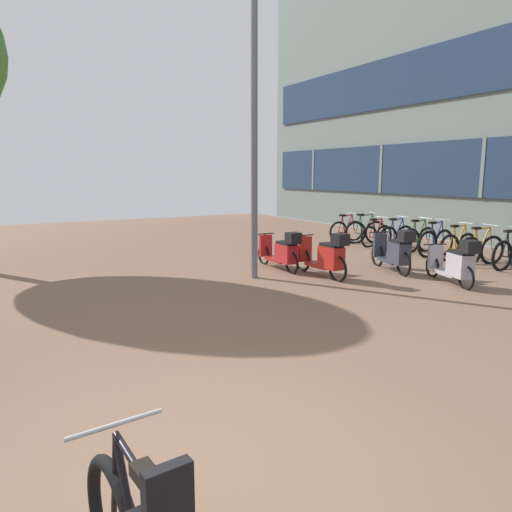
# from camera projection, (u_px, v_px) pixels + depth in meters

# --- Properties ---
(ground) EXTENTS (21.00, 40.00, 0.13)m
(ground) POSITION_uv_depth(u_px,v_px,m) (346.00, 428.00, 4.17)
(ground) COLOR #1E2B2F
(bicycle_rack_02) EXTENTS (1.37, 0.48, 1.00)m
(bicycle_rack_02) POSITION_uv_depth(u_px,v_px,m) (511.00, 254.00, 10.97)
(bicycle_rack_02) COLOR black
(bicycle_rack_02) RESTS_ON ground
(bicycle_rack_03) EXTENTS (1.41, 0.48, 1.01)m
(bicycle_rack_03) POSITION_uv_depth(u_px,v_px,m) (481.00, 250.00, 11.51)
(bicycle_rack_03) COLOR black
(bicycle_rack_03) RESTS_ON ground
(bicycle_rack_04) EXTENTS (1.36, 0.48, 0.99)m
(bicycle_rack_04) POSITION_uv_depth(u_px,v_px,m) (458.00, 246.00, 12.13)
(bicycle_rack_04) COLOR black
(bicycle_rack_04) RESTS_ON ground
(bicycle_rack_05) EXTENTS (1.38, 0.48, 1.02)m
(bicycle_rack_05) POSITION_uv_depth(u_px,v_px,m) (436.00, 243.00, 12.71)
(bicycle_rack_05) COLOR black
(bicycle_rack_05) RESTS_ON ground
(bicycle_rack_06) EXTENTS (1.38, 0.48, 1.00)m
(bicycle_rack_06) POSITION_uv_depth(u_px,v_px,m) (419.00, 240.00, 13.36)
(bicycle_rack_06) COLOR black
(bicycle_rack_06) RESTS_ON ground
(bicycle_rack_07) EXTENTS (1.36, 0.48, 0.99)m
(bicycle_rack_07) POSITION_uv_depth(u_px,v_px,m) (396.00, 237.00, 13.88)
(bicycle_rack_07) COLOR black
(bicycle_rack_07) RESTS_ON ground
(bicycle_rack_08) EXTENTS (1.28, 0.48, 0.93)m
(bicycle_rack_08) POSITION_uv_depth(u_px,v_px,m) (377.00, 236.00, 14.41)
(bicycle_rack_08) COLOR black
(bicycle_rack_08) RESTS_ON ground
(bicycle_rack_09) EXTENTS (1.39, 0.55, 1.02)m
(bicycle_rack_09) POSITION_uv_depth(u_px,v_px,m) (365.00, 232.00, 15.09)
(bicycle_rack_09) COLOR black
(bicycle_rack_09) RESTS_ON ground
(bicycle_rack_10) EXTENTS (1.32, 0.48, 0.95)m
(bicycle_rack_10) POSITION_uv_depth(u_px,v_px,m) (346.00, 231.00, 15.58)
(bicycle_rack_10) COLOR black
(bicycle_rack_10) RESTS_ON ground
(scooter_near) EXTENTS (0.52, 1.83, 1.02)m
(scooter_near) POSITION_uv_depth(u_px,v_px,m) (326.00, 256.00, 10.04)
(scooter_near) COLOR black
(scooter_near) RESTS_ON ground
(scooter_mid) EXTENTS (0.77, 1.70, 1.02)m
(scooter_mid) POSITION_uv_depth(u_px,v_px,m) (395.00, 252.00, 10.59)
(scooter_mid) COLOR black
(scooter_mid) RESTS_ON ground
(scooter_far) EXTENTS (0.52, 1.81, 0.95)m
(scooter_far) POSITION_uv_depth(u_px,v_px,m) (282.00, 252.00, 10.80)
(scooter_far) COLOR black
(scooter_far) RESTS_ON ground
(scooter_extra) EXTENTS (0.81, 1.59, 0.98)m
(scooter_extra) POSITION_uv_depth(u_px,v_px,m) (456.00, 263.00, 9.36)
(scooter_extra) COLOR black
(scooter_extra) RESTS_ON ground
(lamp_post) EXTENTS (0.20, 0.52, 6.37)m
(lamp_post) POSITION_uv_depth(u_px,v_px,m) (254.00, 107.00, 9.50)
(lamp_post) COLOR slate
(lamp_post) RESTS_ON ground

